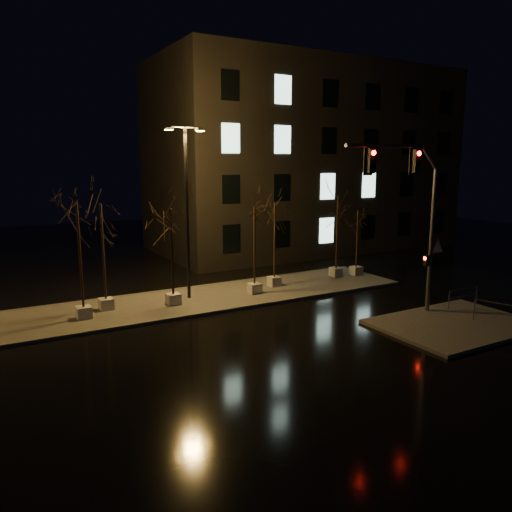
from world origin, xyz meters
TOP-DOWN VIEW (x-y plane):
  - ground at (0.00, 0.00)m, footprint 90.00×90.00m
  - median at (0.00, 6.00)m, footprint 22.00×5.00m
  - sidewalk_corner at (7.50, -3.50)m, footprint 7.00×5.00m
  - building at (14.00, 18.00)m, footprint 25.00×12.00m
  - tree_0 at (-6.97, 5.47)m, footprint 1.80×1.80m
  - tree_1 at (-5.74, 6.36)m, footprint 1.80×1.80m
  - tree_2 at (-2.55, 5.59)m, footprint 1.80×1.80m
  - tree_3 at (2.12, 5.46)m, footprint 1.80×1.80m
  - tree_4 at (3.92, 6.32)m, footprint 1.80×1.80m
  - tree_5 at (8.66, 6.55)m, footprint 1.80×1.80m
  - tree_6 at (10.00, 6.20)m, footprint 1.80×1.80m
  - traffic_signal_mast at (6.63, -1.53)m, footprint 6.46×0.33m
  - streetlight_main at (-1.39, 6.37)m, footprint 2.23×0.48m
  - guard_rail_a at (10.00, -1.90)m, footprint 2.14×0.06m
  - guard_rail_b at (8.90, -4.61)m, footprint 0.73×2.00m

SIDE VIEW (x-z plane):
  - ground at x=0.00m, z-range 0.00..0.00m
  - median at x=0.00m, z-range 0.00..0.15m
  - sidewalk_corner at x=7.50m, z-range 0.00..0.15m
  - guard_rail_a at x=10.00m, z-range 0.29..1.21m
  - guard_rail_b at x=8.90m, z-range 0.30..1.30m
  - tree_6 at x=10.00m, z-range 1.25..5.48m
  - tree_3 at x=2.12m, z-range 1.42..6.32m
  - tree_2 at x=-2.55m, z-range 1.45..6.45m
  - tree_4 at x=3.92m, z-range 1.45..6.48m
  - tree_5 at x=8.66m, z-range 1.50..6.74m
  - tree_1 at x=-5.74m, z-range 1.53..6.88m
  - tree_0 at x=-6.97m, z-range 1.58..7.10m
  - streetlight_main at x=-1.39m, z-range 0.84..9.74m
  - traffic_signal_mast at x=6.63m, z-range 1.39..9.27m
  - building at x=14.00m, z-range 0.00..15.00m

